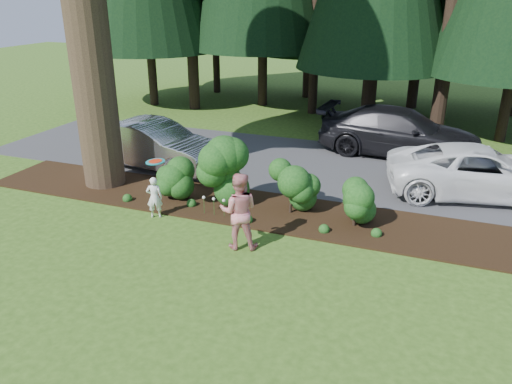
{
  "coord_description": "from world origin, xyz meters",
  "views": [
    {
      "loc": [
        5.19,
        -8.79,
        5.77
      ],
      "look_at": [
        1.27,
        1.48,
        1.3
      ],
      "focal_mm": 35.0,
      "sensor_mm": 36.0,
      "label": 1
    }
  ],
  "objects_px": {
    "car_dark_suv": "(400,132)",
    "car_white_suv": "(480,172)",
    "child": "(154,197)",
    "frisbee": "(155,162)",
    "car_silver_wagon": "(154,145)",
    "adult": "(239,211)"
  },
  "relations": [
    {
      "from": "car_white_suv",
      "to": "frisbee",
      "type": "relative_size",
      "value": 10.62
    },
    {
      "from": "frisbee",
      "to": "car_white_suv",
      "type": "bearing_deg",
      "value": 30.19
    },
    {
      "from": "car_white_suv",
      "to": "adult",
      "type": "height_order",
      "value": "adult"
    },
    {
      "from": "car_white_suv",
      "to": "adult",
      "type": "xyz_separation_m",
      "value": [
        -5.45,
        -5.51,
        0.17
      ]
    },
    {
      "from": "adult",
      "to": "frisbee",
      "type": "distance_m",
      "value": 2.87
    },
    {
      "from": "child",
      "to": "car_silver_wagon",
      "type": "bearing_deg",
      "value": -83.15
    },
    {
      "from": "car_white_suv",
      "to": "child",
      "type": "xyz_separation_m",
      "value": [
        -8.23,
        -4.75,
        -0.2
      ]
    },
    {
      "from": "car_white_suv",
      "to": "car_dark_suv",
      "type": "xyz_separation_m",
      "value": [
        -2.66,
        3.25,
        0.11
      ]
    },
    {
      "from": "child",
      "to": "frisbee",
      "type": "distance_m",
      "value": 1.03
    },
    {
      "from": "car_dark_suv",
      "to": "frisbee",
      "type": "bearing_deg",
      "value": 148.88
    },
    {
      "from": "car_dark_suv",
      "to": "car_white_suv",
      "type": "bearing_deg",
      "value": -137.38
    },
    {
      "from": "car_dark_suv",
      "to": "child",
      "type": "height_order",
      "value": "car_dark_suv"
    },
    {
      "from": "car_silver_wagon",
      "to": "car_dark_suv",
      "type": "height_order",
      "value": "car_dark_suv"
    },
    {
      "from": "car_dark_suv",
      "to": "child",
      "type": "relative_size",
      "value": 5.1
    },
    {
      "from": "car_silver_wagon",
      "to": "car_dark_suv",
      "type": "xyz_separation_m",
      "value": [
        7.74,
        4.47,
        0.06
      ]
    },
    {
      "from": "car_silver_wagon",
      "to": "child",
      "type": "relative_size",
      "value": 4.2
    },
    {
      "from": "adult",
      "to": "frisbee",
      "type": "xyz_separation_m",
      "value": [
        -2.68,
        0.78,
        0.66
      ]
    },
    {
      "from": "child",
      "to": "frisbee",
      "type": "xyz_separation_m",
      "value": [
        0.1,
        0.02,
        1.02
      ]
    },
    {
      "from": "child",
      "to": "adult",
      "type": "relative_size",
      "value": 0.62
    },
    {
      "from": "car_dark_suv",
      "to": "child",
      "type": "xyz_separation_m",
      "value": [
        -5.57,
        -8.0,
        -0.31
      ]
    },
    {
      "from": "car_silver_wagon",
      "to": "adult",
      "type": "distance_m",
      "value": 6.55
    },
    {
      "from": "child",
      "to": "frisbee",
      "type": "height_order",
      "value": "frisbee"
    }
  ]
}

